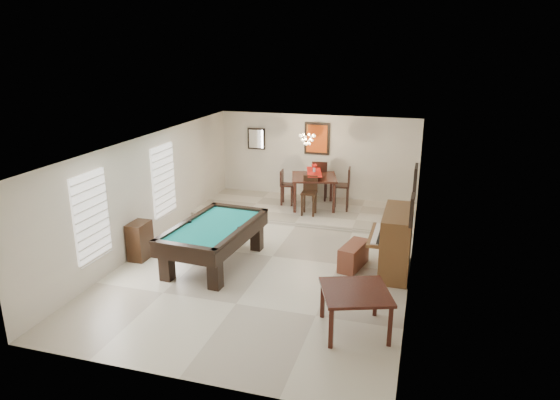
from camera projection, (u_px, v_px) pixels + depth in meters
The scene contains 25 objects.
ground_plane at pixel (272, 257), 11.23m from camera, with size 6.00×9.00×0.02m, color beige.
wall_back at pixel (317, 158), 14.96m from camera, with size 6.00×0.04×2.60m, color silver.
wall_front at pixel (173, 297), 6.72m from camera, with size 6.00×0.04×2.60m, color silver.
wall_left at pixel (150, 190), 11.65m from camera, with size 0.04×9.00×2.60m, color silver.
wall_right at pixel (414, 214), 10.03m from camera, with size 0.04×9.00×2.60m, color silver.
ceiling at pixel (272, 142), 10.45m from camera, with size 6.00×9.00×0.04m, color white.
dining_step at pixel (306, 210), 14.18m from camera, with size 6.00×2.50×0.12m, color beige.
window_left_front at pixel (91, 216), 9.60m from camera, with size 0.06×1.00×1.70m, color white.
window_left_rear at pixel (163, 180), 12.16m from camera, with size 0.06×1.00×1.70m, color white.
pool_table at pixel (215, 245), 10.74m from camera, with size 1.42×2.62×0.87m, color black, non-canonical shape.
square_table at pixel (355, 311), 8.20m from camera, with size 1.07×1.07×0.74m, color black, non-canonical shape.
upright_piano at pixel (389, 241), 10.35m from camera, with size 0.89×1.58×1.32m, color brown, non-canonical shape.
piano_bench at pixel (353, 256), 10.62m from camera, with size 0.36×0.94×0.52m, color brown.
apothecary_chest at pixel (140, 241), 11.01m from camera, with size 0.37×0.56×0.84m, color black.
dining_table at pixel (314, 189), 14.14m from camera, with size 1.23×1.23×1.02m, color black, non-canonical shape.
flower_vase at pixel (314, 168), 13.95m from camera, with size 0.15×0.15×0.25m, color #B4140F, non-canonical shape.
dining_chair_south at pixel (309, 196), 13.47m from camera, with size 0.39×0.39×1.06m, color black, non-canonical shape.
dining_chair_north at pixel (320, 180), 14.79m from camera, with size 0.44×0.44×1.19m, color black, non-canonical shape.
dining_chair_west at pixel (287, 187), 14.36m from camera, with size 0.37×0.37×1.01m, color black, non-canonical shape.
dining_chair_east at pixel (341, 189), 13.86m from camera, with size 0.45×0.45×1.21m, color black, non-canonical shape.
chandelier at pixel (307, 136), 13.50m from camera, with size 0.44×0.44×0.60m, color #FFE5B2, non-canonical shape.
back_painting at pixel (317, 139), 14.74m from camera, with size 0.75×0.06×0.95m, color #D84C14.
back_mirror at pixel (256, 139), 15.29m from camera, with size 0.55×0.06×0.65m, color white.
right_picture_upper at pixel (415, 181), 10.13m from camera, with size 0.06×0.55×0.65m, color slate.
right_picture_lower at pixel (412, 210), 9.00m from camera, with size 0.06×0.45×0.55m, color gray.
Camera 1 is at (3.10, -9.87, 4.55)m, focal length 32.00 mm.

